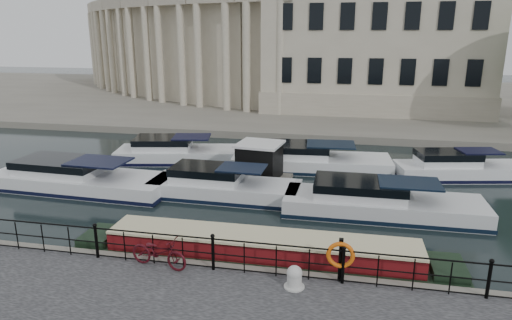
{
  "coord_description": "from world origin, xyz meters",
  "views": [
    {
      "loc": [
        3.91,
        -14.63,
        7.77
      ],
      "look_at": [
        0.5,
        2.0,
        3.0
      ],
      "focal_mm": 32.0,
      "sensor_mm": 36.0,
      "label": 1
    }
  ],
  "objects_px": {
    "bicycle": "(159,252)",
    "life_ring_post": "(341,256)",
    "harbour_hut": "(260,164)",
    "narrowboat": "(261,257)",
    "mooring_bollard": "(294,277)"
  },
  "relations": [
    {
      "from": "life_ring_post",
      "to": "narrowboat",
      "type": "bearing_deg",
      "value": 152.47
    },
    {
      "from": "bicycle",
      "to": "life_ring_post",
      "type": "distance_m",
      "value": 5.66
    },
    {
      "from": "mooring_bollard",
      "to": "bicycle",
      "type": "bearing_deg",
      "value": 175.61
    },
    {
      "from": "mooring_bollard",
      "to": "life_ring_post",
      "type": "xyz_separation_m",
      "value": [
        1.29,
        0.57,
        0.54
      ]
    },
    {
      "from": "life_ring_post",
      "to": "harbour_hut",
      "type": "relative_size",
      "value": 0.41
    },
    {
      "from": "life_ring_post",
      "to": "harbour_hut",
      "type": "distance_m",
      "value": 11.56
    },
    {
      "from": "mooring_bollard",
      "to": "life_ring_post",
      "type": "distance_m",
      "value": 1.51
    },
    {
      "from": "life_ring_post",
      "to": "harbour_hut",
      "type": "height_order",
      "value": "harbour_hut"
    },
    {
      "from": "mooring_bollard",
      "to": "life_ring_post",
      "type": "relative_size",
      "value": 0.5
    },
    {
      "from": "mooring_bollard",
      "to": "harbour_hut",
      "type": "xyz_separation_m",
      "value": [
        -3.24,
        11.2,
        0.08
      ]
    },
    {
      "from": "harbour_hut",
      "to": "bicycle",
      "type": "bearing_deg",
      "value": -88.92
    },
    {
      "from": "bicycle",
      "to": "harbour_hut",
      "type": "bearing_deg",
      "value": 4.61
    },
    {
      "from": "life_ring_post",
      "to": "narrowboat",
      "type": "distance_m",
      "value": 3.17
    },
    {
      "from": "bicycle",
      "to": "life_ring_post",
      "type": "bearing_deg",
      "value": -77.18
    },
    {
      "from": "narrowboat",
      "to": "harbour_hut",
      "type": "relative_size",
      "value": 3.89
    }
  ]
}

